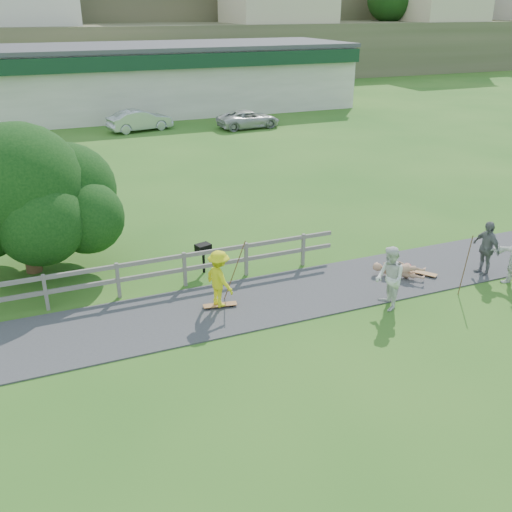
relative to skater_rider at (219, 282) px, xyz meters
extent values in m
plane|color=#2A621C|center=(1.48, -1.56, -0.83)|extent=(260.00, 260.00, 0.00)
cube|color=#39393B|center=(1.48, -0.06, -0.81)|extent=(34.00, 3.00, 0.04)
cube|color=slate|center=(-4.52, 1.74, -0.28)|extent=(0.10, 0.10, 1.10)
cube|color=slate|center=(-2.52, 1.74, -0.28)|extent=(0.10, 0.10, 1.10)
cube|color=slate|center=(-0.52, 1.74, -0.28)|extent=(0.10, 0.10, 1.10)
cube|color=slate|center=(1.48, 1.74, -0.28)|extent=(0.10, 0.10, 1.10)
cube|color=slate|center=(3.48, 1.74, -0.28)|extent=(0.10, 0.10, 1.10)
cube|color=slate|center=(-3.02, 1.74, 0.17)|extent=(15.00, 0.08, 0.12)
cube|color=slate|center=(-3.02, 1.74, -0.28)|extent=(15.00, 0.08, 0.12)
cube|color=#BDB6A6|center=(5.48, 33.44, 1.57)|extent=(32.00, 10.00, 4.80)
cube|color=#133520|center=(5.48, 28.24, 3.37)|extent=(32.00, 0.60, 1.00)
cube|color=#47474C|center=(5.48, 33.44, 4.12)|extent=(32.50, 10.50, 0.30)
cube|color=#454E2E|center=(1.48, 53.44, 2.17)|extent=(220.00, 14.00, 6.00)
cube|color=#454E2E|center=(1.48, 66.44, 5.67)|extent=(220.00, 14.00, 13.00)
imported|color=yellow|center=(0.00, 0.00, 0.00)|extent=(0.91, 1.20, 1.65)
imported|color=tan|center=(5.81, -0.29, -0.53)|extent=(1.38, 1.42, 0.58)
imported|color=silver|center=(4.39, -1.77, 0.09)|extent=(0.88, 1.03, 1.84)
imported|color=slate|center=(8.50, -1.02, 0.06)|extent=(0.46, 1.05, 1.78)
imported|color=#B6B8BE|center=(3.07, 25.71, -0.11)|extent=(4.54, 2.35, 1.43)
imported|color=#BABBB7|center=(10.30, 23.85, -0.21)|extent=(4.51, 2.27, 1.22)
sphere|color=red|center=(6.41, 0.06, -0.69)|extent=(0.27, 0.27, 0.27)
cylinder|color=brown|center=(0.60, 0.40, 0.12)|extent=(0.03, 0.03, 1.89)
cylinder|color=brown|center=(6.92, -1.90, 0.11)|extent=(0.03, 0.03, 1.87)
camera|label=1|loc=(-4.43, -13.53, 7.04)|focal=40.00mm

